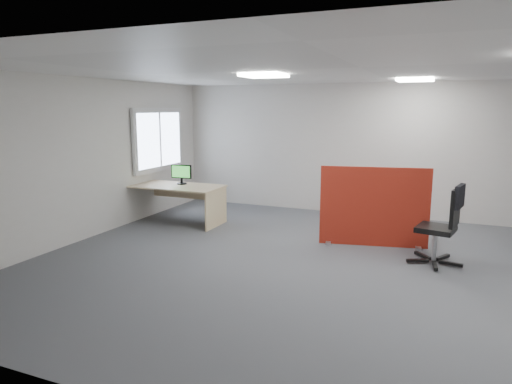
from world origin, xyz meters
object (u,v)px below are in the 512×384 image
(monitor_second, at_px, (181,173))
(office_chair, at_px, (445,220))
(red_divider, at_px, (374,208))
(second_desk, at_px, (177,194))

(monitor_second, xyz_separation_m, office_chair, (4.79, -0.83, -0.29))
(office_chair, bearing_deg, red_divider, 164.08)
(second_desk, xyz_separation_m, monitor_second, (0.02, 0.13, 0.38))
(red_divider, distance_m, monitor_second, 3.76)
(monitor_second, distance_m, office_chair, 4.87)
(second_desk, height_order, monitor_second, monitor_second)
(second_desk, xyz_separation_m, office_chair, (4.81, -0.70, 0.09))
(second_desk, distance_m, monitor_second, 0.40)
(red_divider, relative_size, office_chair, 1.47)
(red_divider, xyz_separation_m, office_chair, (1.06, -0.56, 0.02))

